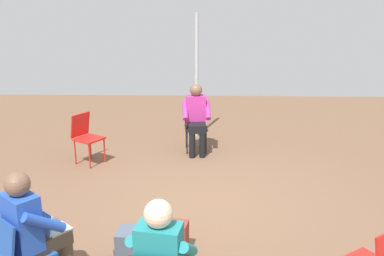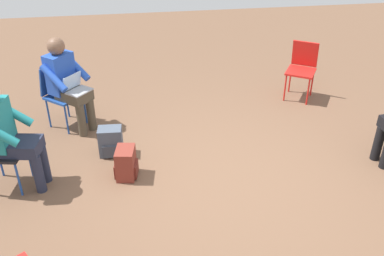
{
  "view_description": "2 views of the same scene",
  "coord_description": "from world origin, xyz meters",
  "px_view_note": "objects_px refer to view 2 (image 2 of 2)",
  "views": [
    {
      "loc": [
        5.18,
        0.01,
        2.63
      ],
      "look_at": [
        -0.35,
        -0.15,
        0.99
      ],
      "focal_mm": 40.0,
      "sensor_mm": 36.0,
      "label": 1
    },
    {
      "loc": [
        0.95,
        3.68,
        2.96
      ],
      "look_at": [
        0.38,
        -0.09,
        0.69
      ],
      "focal_mm": 40.0,
      "sensor_mm": 36.0,
      "label": 2
    }
  ],
  "objects_px": {
    "backpack_by_empty_chair": "(111,143)",
    "chair_southwest": "(302,66)",
    "backpack_near_laptop_user": "(126,165)",
    "person_with_laptop": "(67,80)",
    "person_in_teal": "(8,131)",
    "chair_southeast": "(60,91)"
  },
  "relations": [
    {
      "from": "person_with_laptop",
      "to": "backpack_near_laptop_user",
      "type": "relative_size",
      "value": 3.44
    },
    {
      "from": "chair_southwest",
      "to": "person_in_teal",
      "type": "height_order",
      "value": "person_in_teal"
    },
    {
      "from": "chair_southeast",
      "to": "person_in_teal",
      "type": "xyz_separation_m",
      "value": [
        0.34,
        1.33,
        0.2
      ]
    },
    {
      "from": "person_with_laptop",
      "to": "backpack_near_laptop_user",
      "type": "xyz_separation_m",
      "value": [
        -0.69,
        1.22,
        -0.53
      ]
    },
    {
      "from": "person_in_teal",
      "to": "person_with_laptop",
      "type": "bearing_deg",
      "value": 168.56
    },
    {
      "from": "person_with_laptop",
      "to": "person_in_teal",
      "type": "bearing_deg",
      "value": 19.1
    },
    {
      "from": "chair_southwest",
      "to": "person_with_laptop",
      "type": "xyz_separation_m",
      "value": [
        3.36,
        0.45,
        0.2
      ]
    },
    {
      "from": "chair_southeast",
      "to": "backpack_by_empty_chair",
      "type": "relative_size",
      "value": 2.36
    },
    {
      "from": "person_in_teal",
      "to": "backpack_by_empty_chair",
      "type": "xyz_separation_m",
      "value": [
        -0.99,
        -0.48,
        -0.54
      ]
    },
    {
      "from": "person_in_teal",
      "to": "backpack_near_laptop_user",
      "type": "xyz_separation_m",
      "value": [
        -1.16,
        0.01,
        -0.54
      ]
    },
    {
      "from": "chair_southeast",
      "to": "backpack_near_laptop_user",
      "type": "relative_size",
      "value": 2.36
    },
    {
      "from": "chair_southeast",
      "to": "backpack_by_empty_chair",
      "type": "xyz_separation_m",
      "value": [
        -0.65,
        0.85,
        -0.34
      ]
    },
    {
      "from": "person_with_laptop",
      "to": "backpack_near_laptop_user",
      "type": "distance_m",
      "value": 1.5
    },
    {
      "from": "backpack_near_laptop_user",
      "to": "chair_southwest",
      "type": "bearing_deg",
      "value": -147.99
    },
    {
      "from": "chair_southeast",
      "to": "backpack_near_laptop_user",
      "type": "distance_m",
      "value": 1.6
    },
    {
      "from": "person_in_teal",
      "to": "chair_southwest",
      "type": "bearing_deg",
      "value": 123.27
    },
    {
      "from": "backpack_by_empty_chair",
      "to": "chair_southeast",
      "type": "bearing_deg",
      "value": -52.76
    },
    {
      "from": "chair_southeast",
      "to": "backpack_by_empty_chair",
      "type": "distance_m",
      "value": 1.12
    },
    {
      "from": "chair_southwest",
      "to": "backpack_by_empty_chair",
      "type": "height_order",
      "value": "chair_southwest"
    },
    {
      "from": "backpack_by_empty_chair",
      "to": "chair_southwest",
      "type": "bearing_deg",
      "value": -157.35
    },
    {
      "from": "chair_southeast",
      "to": "person_in_teal",
      "type": "bearing_deg",
      "value": 25.84
    },
    {
      "from": "chair_southwest",
      "to": "person_in_teal",
      "type": "distance_m",
      "value": 4.18
    }
  ]
}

